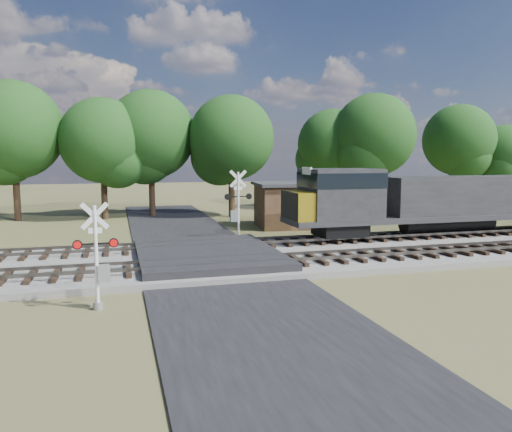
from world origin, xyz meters
name	(u,v)px	position (x,y,z in m)	size (l,w,h in m)	color
ground	(209,264)	(0.00, 0.00, 0.00)	(160.00, 160.00, 0.00)	#4C4F2A
ballast_bed	(381,249)	(10.00, 0.50, 0.15)	(140.00, 10.00, 0.30)	gray
road	(209,263)	(0.00, 0.00, 0.04)	(7.00, 60.00, 0.08)	black
crossing_panel	(207,256)	(0.00, 0.50, 0.32)	(7.00, 9.00, 0.62)	#262628
track_near	(280,260)	(3.12, -2.00, 0.41)	(140.00, 2.60, 0.33)	black
track_far	(253,243)	(3.12, 3.00, 0.41)	(140.00, 2.60, 0.33)	black
crossing_signal_near	(99,265)	(-5.07, -6.40, 1.60)	(1.55, 0.34, 3.84)	silver
crossing_signal_far	(237,211)	(3.12, 6.92, 1.89)	(1.83, 0.40, 4.54)	silver
equipment_shed	(288,204)	(8.30, 11.62, 1.73)	(5.46, 5.46, 3.41)	#40251B
treeline	(242,139)	(7.12, 21.22, 6.99)	(82.21, 11.11, 11.66)	black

